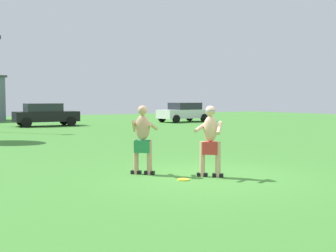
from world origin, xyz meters
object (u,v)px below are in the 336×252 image
(car_white_mid_lot, at_px, (184,112))
(frisbee, at_px, (183,180))
(player_with_cap, at_px, (210,138))
(car_black_near_post, at_px, (45,114))
(player_in_green, at_px, (143,138))

(car_white_mid_lot, bearing_deg, frisbee, -124.77)
(player_with_cap, xyz_separation_m, car_white_mid_lot, (13.77, 20.95, -0.13))
(car_black_near_post, distance_m, car_white_mid_lot, 11.24)
(player_with_cap, height_order, frisbee, player_with_cap)
(frisbee, distance_m, car_white_mid_lot, 25.50)
(frisbee, bearing_deg, player_in_green, 109.27)
(car_white_mid_lot, bearing_deg, player_with_cap, -123.30)
(player_in_green, distance_m, car_white_mid_lot, 24.77)
(player_with_cap, height_order, car_white_mid_lot, player_with_cap)
(car_black_near_post, relative_size, car_white_mid_lot, 0.98)
(frisbee, height_order, car_white_mid_lot, car_white_mid_lot)
(player_with_cap, distance_m, player_in_green, 1.69)
(frisbee, bearing_deg, car_white_mid_lot, 55.23)
(player_in_green, relative_size, car_white_mid_lot, 0.39)
(player_in_green, xyz_separation_m, car_white_mid_lot, (14.95, 19.75, -0.09))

